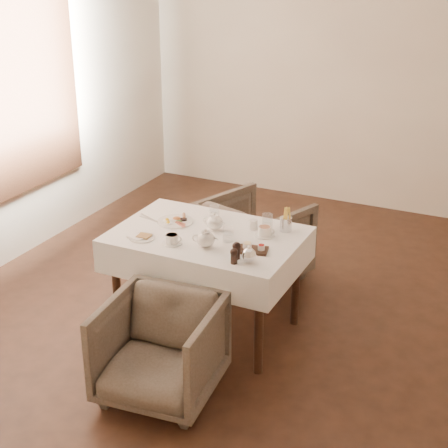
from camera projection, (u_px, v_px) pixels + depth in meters
room at (5, 75)px, 5.53m from camera, size 5.00×5.00×5.00m
table at (207, 249)px, 4.75m from camera, size 1.28×0.88×0.75m
armchair_near at (160, 350)px, 4.17m from camera, size 0.74×0.76×0.64m
armchair_far at (254, 240)px, 5.60m from camera, size 0.95×0.97×0.69m
breakfast_plate at (176, 221)px, 4.89m from camera, size 0.26×0.26×0.03m
side_plate at (141, 237)px, 4.63m from camera, size 0.18×0.17×0.02m
teapot_centre at (215, 221)px, 4.74m from camera, size 0.16×0.13×0.13m
teapot_front at (206, 238)px, 4.47m from camera, size 0.19×0.17×0.13m
creamer at (253, 225)px, 4.76m from camera, size 0.08×0.08×0.07m
teacup_near at (172, 240)px, 4.54m from camera, size 0.13×0.13×0.07m
teacup_far at (265, 232)px, 4.66m from camera, size 0.14×0.14×0.07m
glass_left at (214, 212)px, 4.94m from camera, size 0.09×0.09×0.10m
glass_mid at (228, 234)px, 4.57m from camera, size 0.09×0.09×0.10m
glass_right at (267, 221)px, 4.77m from camera, size 0.09×0.09×0.10m
condiment_board at (253, 249)px, 4.44m from camera, size 0.21×0.17×0.05m
pepper_mill_left at (237, 250)px, 4.32m from camera, size 0.07×0.07×0.11m
pepper_mill_right at (234, 256)px, 4.26m from camera, size 0.06×0.06×0.10m
silver_pot at (249, 254)px, 4.27m from camera, size 0.13×0.12×0.12m
fries_cup at (286, 220)px, 4.72m from camera, size 0.08×0.08×0.18m
cutlery_fork at (149, 218)px, 4.96m from camera, size 0.19×0.10×0.00m
cutlery_knife at (149, 219)px, 4.93m from camera, size 0.19×0.05×0.00m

